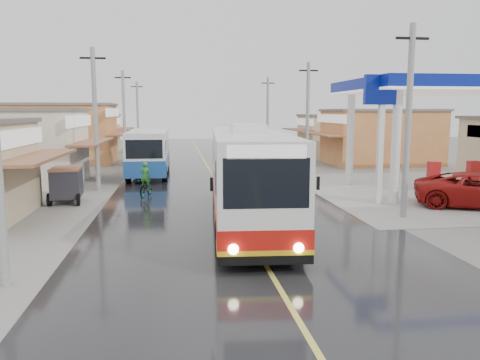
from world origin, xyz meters
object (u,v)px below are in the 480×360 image
(tricycle_near, at_px, (66,183))
(coach_bus, at_px, (247,176))
(second_bus, at_px, (149,152))
(cyclist, at_px, (146,185))

(tricycle_near, bearing_deg, coach_bus, -38.13)
(coach_bus, xyz_separation_m, tricycle_near, (-8.20, 5.36, -0.92))
(second_bus, height_order, tricycle_near, second_bus)
(cyclist, bearing_deg, second_bus, 106.43)
(second_bus, bearing_deg, cyclist, -87.82)
(cyclist, bearing_deg, coach_bus, -41.58)
(coach_bus, bearing_deg, tricycle_near, 150.79)
(coach_bus, relative_size, cyclist, 6.93)
(coach_bus, relative_size, second_bus, 1.36)
(coach_bus, bearing_deg, second_bus, 111.18)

